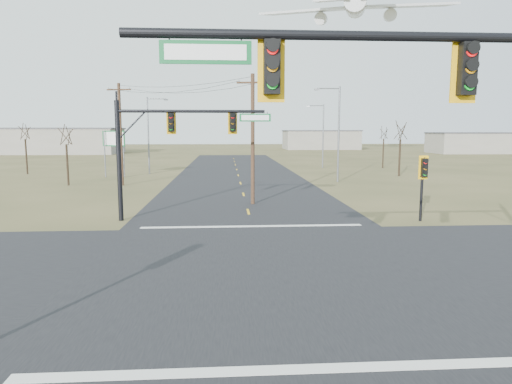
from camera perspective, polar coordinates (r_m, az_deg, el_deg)
ground at (r=17.58m, az=0.95°, el=-9.47°), size 320.00×320.00×0.00m
road_ew at (r=17.57m, az=0.95°, el=-9.44°), size 160.00×14.00×0.02m
road_ns at (r=17.57m, az=0.95°, el=-9.43°), size 14.00×160.00×0.02m
stop_bar_near at (r=10.67m, az=4.48°, el=-21.24°), size 12.00×0.40×0.01m
stop_bar_far at (r=24.82m, az=-0.47°, el=-4.30°), size 12.00×0.40×0.01m
mast_arm_near at (r=10.68m, az=26.65°, el=8.83°), size 11.09×0.40×7.65m
mast_arm_far at (r=26.65m, az=-10.48°, el=7.11°), size 8.84×0.57×6.87m
pedestal_signal_ne at (r=27.53m, az=20.22°, el=2.30°), size 0.56×0.48×3.81m
utility_pole_near at (r=31.93m, az=-0.42°, el=6.85°), size 2.21×0.43×9.05m
utility_pole_far at (r=44.97m, az=-16.58°, el=7.09°), size 2.31×0.56×9.54m
highway_sign at (r=53.30m, az=-17.35°, el=5.77°), size 2.62×0.99×5.17m
streetlight_a at (r=46.79m, az=10.06°, el=7.77°), size 2.65×0.29×9.51m
streetlight_b at (r=64.14m, az=8.23°, el=7.38°), size 2.45×0.36×8.76m
streetlight_c at (r=56.24m, az=-13.13°, el=7.42°), size 2.55×0.34×9.11m
bare_tree_a at (r=46.62m, az=-22.69°, el=6.67°), size 2.65×2.65×6.10m
bare_tree_b at (r=60.95m, az=-26.94°, el=6.80°), size 2.75×2.75×6.39m
bare_tree_c at (r=54.62m, az=17.64°, el=7.38°), size 3.10×3.10×6.66m
bare_tree_d at (r=65.72m, az=15.70°, el=7.16°), size 2.94×2.94×6.08m
warehouse_left at (r=113.53m, az=-23.76°, el=5.82°), size 28.00×14.00×5.50m
warehouse_mid at (r=129.48m, az=8.06°, el=6.44°), size 20.00×12.00×5.00m
warehouse_right at (r=116.35m, az=25.37°, el=5.52°), size 18.00×10.00×4.50m
jet_airliner at (r=91.89m, az=12.31°, el=21.83°), size 28.08×28.96×14.61m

